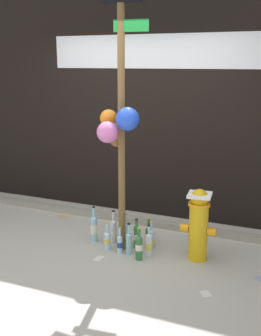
{
  "coord_description": "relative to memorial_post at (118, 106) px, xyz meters",
  "views": [
    {
      "loc": [
        2.05,
        -3.83,
        2.1
      ],
      "look_at": [
        0.33,
        0.26,
        0.98
      ],
      "focal_mm": 45.0,
      "sensor_mm": 36.0,
      "label": 1
    }
  ],
  "objects": [
    {
      "name": "ground_plane",
      "position": [
        -0.19,
        -0.24,
        -1.65
      ],
      "size": [
        14.0,
        14.0,
        0.0
      ],
      "primitive_type": "plane",
      "color": "#ADA899"
    },
    {
      "name": "building_wall",
      "position": [
        -0.19,
        1.34,
        0.26
      ],
      "size": [
        10.0,
        0.21,
        3.82
      ],
      "color": "black",
      "rests_on": "ground_plane"
    },
    {
      "name": "curb_strip",
      "position": [
        -0.19,
        0.83,
        -1.61
      ],
      "size": [
        8.0,
        0.12,
        0.08
      ],
      "primitive_type": "cube",
      "color": "gray",
      "rests_on": "ground_plane"
    },
    {
      "name": "memorial_post",
      "position": [
        0.0,
        0.0,
        0.0
      ],
      "size": [
        0.55,
        0.5,
        3.03
      ],
      "color": "brown",
      "rests_on": "ground_plane"
    },
    {
      "name": "fire_hydrant",
      "position": [
        0.89,
        0.11,
        -1.23
      ],
      "size": [
        0.39,
        0.27,
        0.8
      ],
      "color": "gold",
      "rests_on": "ground_plane"
    },
    {
      "name": "bottle_0",
      "position": [
        -0.13,
        0.13,
        -1.49
      ],
      "size": [
        0.08,
        0.08,
        0.41
      ],
      "color": "silver",
      "rests_on": "ground_plane"
    },
    {
      "name": "bottle_1",
      "position": [
        -0.12,
        -0.05,
        -1.53
      ],
      "size": [
        0.08,
        0.08,
        0.33
      ],
      "color": "#B2DBEA",
      "rests_on": "ground_plane"
    },
    {
      "name": "bottle_2",
      "position": [
        0.15,
        -0.07,
        -1.5
      ],
      "size": [
        0.06,
        0.06,
        0.37
      ],
      "color": "#93CCE0",
      "rests_on": "ground_plane"
    },
    {
      "name": "bottle_3",
      "position": [
        0.27,
        0.27,
        -1.52
      ],
      "size": [
        0.08,
        0.08,
        0.33
      ],
      "color": "#337038",
      "rests_on": "ground_plane"
    },
    {
      "name": "bottle_4",
      "position": [
        -0.37,
        0.1,
        -1.48
      ],
      "size": [
        0.08,
        0.08,
        0.44
      ],
      "color": "#93CCE0",
      "rests_on": "ground_plane"
    },
    {
      "name": "bottle_5",
      "position": [
        0.04,
        -0.07,
        -1.54
      ],
      "size": [
        0.06,
        0.06,
        0.31
      ],
      "color": "#B2DBEA",
      "rests_on": "ground_plane"
    },
    {
      "name": "bottle_6",
      "position": [
        0.17,
        0.11,
        -1.5
      ],
      "size": [
        0.06,
        0.06,
        0.36
      ],
      "color": "#337038",
      "rests_on": "ground_plane"
    },
    {
      "name": "bottle_7",
      "position": [
        0.31,
        -0.15,
        -1.5
      ],
      "size": [
        0.08,
        0.08,
        0.38
      ],
      "color": "#337038",
      "rests_on": "ground_plane"
    },
    {
      "name": "bottle_8",
      "position": [
        0.03,
        0.13,
        -1.5
      ],
      "size": [
        0.07,
        0.07,
        0.4
      ],
      "color": "#93CCE0",
      "rests_on": "ground_plane"
    },
    {
      "name": "bottle_9",
      "position": [
        0.33,
        0.18,
        -1.53
      ],
      "size": [
        0.08,
        0.08,
        0.32
      ],
      "color": "#93CCE0",
      "rests_on": "ground_plane"
    },
    {
      "name": "bottle_10",
      "position": [
        0.37,
        -0.01,
        -1.52
      ],
      "size": [
        0.08,
        0.08,
        0.36
      ],
      "color": "silver",
      "rests_on": "ground_plane"
    },
    {
      "name": "litter_0",
      "position": [
        1.14,
        -0.56,
        -1.65
      ],
      "size": [
        0.13,
        0.14,
        0.01
      ],
      "primitive_type": "cube",
      "rotation": [
        0.0,
        0.0,
        2.19
      ],
      "color": "silver",
      "rests_on": "ground_plane"
    },
    {
      "name": "litter_1",
      "position": [
        -1.14,
        0.65,
        -1.65
      ],
      "size": [
        0.18,
        0.18,
        0.01
      ],
      "primitive_type": "cube",
      "rotation": [
        0.0,
        0.0,
        0.91
      ],
      "color": "tan",
      "rests_on": "ground_plane"
    },
    {
      "name": "litter_2",
      "position": [
        -0.11,
        -0.3,
        -1.65
      ],
      "size": [
        0.09,
        0.14,
        0.01
      ],
      "primitive_type": "cube",
      "rotation": [
        0.0,
        0.0,
        1.45
      ],
      "color": "silver",
      "rests_on": "ground_plane"
    },
    {
      "name": "litter_3",
      "position": [
        1.57,
        -0.07,
        -1.65
      ],
      "size": [
        0.12,
        0.12,
        0.01
      ],
      "primitive_type": "cube",
      "rotation": [
        0.0,
        0.0,
        1.07
      ],
      "color": "#8C99B2",
      "rests_on": "ground_plane"
    }
  ]
}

